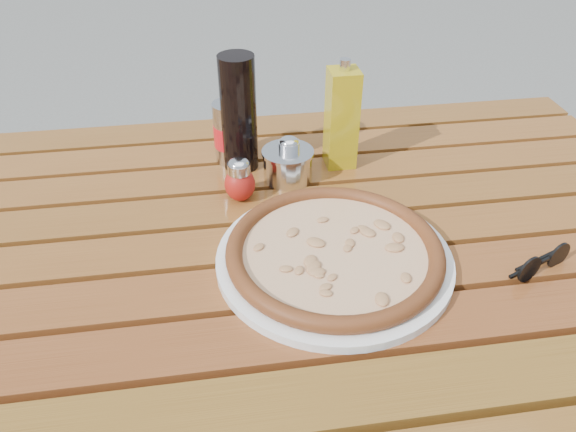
{
  "coord_description": "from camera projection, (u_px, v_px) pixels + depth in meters",
  "views": [
    {
      "loc": [
        -0.11,
        -0.7,
        1.31
      ],
      "look_at": [
        0.0,
        0.02,
        0.78
      ],
      "focal_mm": 35.0,
      "sensor_mm": 36.0,
      "label": 1
    }
  ],
  "objects": [
    {
      "name": "sunglasses",
      "position": [
        542.0,
        263.0,
        0.84
      ],
      "size": [
        0.11,
        0.06,
        0.04
      ],
      "rotation": [
        0.0,
        0.0,
        0.37
      ],
      "color": "black",
      "rests_on": "table"
    },
    {
      "name": "soda_can",
      "position": [
        231.0,
        133.0,
        1.08
      ],
      "size": [
        0.07,
        0.07,
        0.12
      ],
      "rotation": [
        0.0,
        0.0,
        0.04
      ],
      "color": "silver",
      "rests_on": "table"
    },
    {
      "name": "oregano_shaker",
      "position": [
        289.0,
        158.0,
        1.04
      ],
      "size": [
        0.06,
        0.06,
        0.08
      ],
      "rotation": [
        0.0,
        0.0,
        -0.14
      ],
      "color": "#333B17",
      "rests_on": "table"
    },
    {
      "name": "table",
      "position": [
        290.0,
        273.0,
        0.95
      ],
      "size": [
        1.4,
        0.9,
        0.75
      ],
      "color": "#38220C",
      "rests_on": "ground"
    },
    {
      "name": "pizza",
      "position": [
        335.0,
        251.0,
        0.85
      ],
      "size": [
        0.35,
        0.35,
        0.03
      ],
      "rotation": [
        0.0,
        0.0,
        0.07
      ],
      "color": "#FBDFB4",
      "rests_on": "plate"
    },
    {
      "name": "plate",
      "position": [
        334.0,
        259.0,
        0.86
      ],
      "size": [
        0.45,
        0.45,
        0.01
      ],
      "primitive_type": "cylinder",
      "rotation": [
        0.0,
        0.0,
        0.28
      ],
      "color": "white",
      "rests_on": "table"
    },
    {
      "name": "dark_bottle",
      "position": [
        239.0,
        114.0,
        1.03
      ],
      "size": [
        0.07,
        0.07,
        0.22
      ],
      "primitive_type": "cylinder",
      "rotation": [
        0.0,
        0.0,
        0.1
      ],
      "color": "black",
      "rests_on": "table"
    },
    {
      "name": "parmesan_tin",
      "position": [
        288.0,
        164.0,
        1.04
      ],
      "size": [
        0.13,
        0.13,
        0.07
      ],
      "rotation": [
        0.0,
        0.0,
        -0.42
      ],
      "color": "silver",
      "rests_on": "table"
    },
    {
      "name": "olive_oil_cruet",
      "position": [
        342.0,
        118.0,
        1.04
      ],
      "size": [
        0.06,
        0.06,
        0.21
      ],
      "rotation": [
        0.0,
        0.0,
        0.01
      ],
      "color": "#AC9412",
      "rests_on": "table"
    },
    {
      "name": "pepper_shaker",
      "position": [
        240.0,
        180.0,
        0.98
      ],
      "size": [
        0.06,
        0.06,
        0.08
      ],
      "rotation": [
        0.0,
        0.0,
        0.11
      ],
      "color": "red",
      "rests_on": "table"
    }
  ]
}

